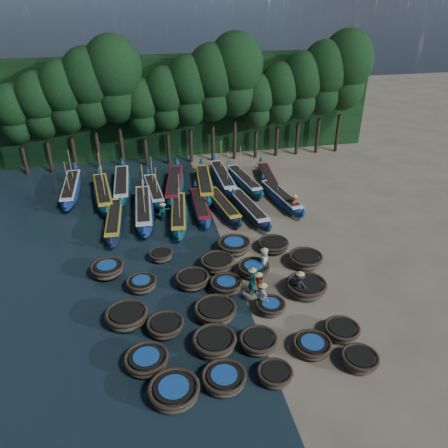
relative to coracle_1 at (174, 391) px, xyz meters
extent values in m
plane|color=gray|center=(4.88, 9.15, -0.45)|extent=(120.00, 120.00, 0.00)
cube|color=black|center=(4.88, 32.65, 4.55)|extent=(40.00, 3.00, 10.00)
ellipsoid|color=#4C432F|center=(0.00, 0.00, -0.10)|extent=(2.70, 2.70, 0.70)
torus|color=#362B20|center=(0.00, 0.00, 0.23)|extent=(2.37, 2.37, 0.21)
cylinder|color=black|center=(0.00, 0.00, 0.27)|extent=(1.81, 1.81, 0.06)
cylinder|color=#1C4C9A|center=(0.00, 0.00, 0.31)|extent=(1.39, 1.39, 0.04)
ellipsoid|color=#4C432F|center=(2.34, 0.27, -0.14)|extent=(2.09, 2.09, 0.63)
torus|color=#362B20|center=(2.34, 0.27, 0.15)|extent=(2.12, 2.12, 0.19)
cylinder|color=black|center=(2.34, 0.27, 0.19)|extent=(1.62, 1.62, 0.06)
cylinder|color=#1C4C9A|center=(2.34, 0.27, 0.23)|extent=(1.25, 1.25, 0.04)
ellipsoid|color=#4C432F|center=(4.73, 0.05, -0.16)|extent=(1.79, 1.79, 0.59)
torus|color=#362B20|center=(4.73, 0.05, 0.12)|extent=(1.72, 1.72, 0.18)
cylinder|color=black|center=(4.73, 0.05, 0.15)|extent=(1.29, 1.29, 0.05)
ellipsoid|color=#4C432F|center=(9.04, 0.05, -0.15)|extent=(2.10, 2.10, 0.61)
torus|color=#362B20|center=(9.04, 0.05, 0.14)|extent=(1.86, 1.86, 0.18)
cylinder|color=black|center=(9.04, 0.05, 0.17)|extent=(1.41, 1.41, 0.06)
ellipsoid|color=#4C432F|center=(-1.10, 2.13, -0.13)|extent=(2.71, 2.71, 0.64)
torus|color=#362B20|center=(-1.10, 2.13, 0.17)|extent=(2.20, 2.20, 0.20)
cylinder|color=black|center=(-1.10, 2.13, 0.21)|extent=(1.68, 1.68, 0.06)
cylinder|color=#1C4C9A|center=(-1.10, 2.13, 0.25)|extent=(1.29, 1.29, 0.04)
ellipsoid|color=#4C432F|center=(2.33, 2.57, -0.08)|extent=(2.41, 2.41, 0.76)
torus|color=#362B20|center=(2.33, 2.57, 0.28)|extent=(2.28, 2.28, 0.23)
cylinder|color=black|center=(2.33, 2.57, 0.33)|extent=(1.72, 1.72, 0.07)
ellipsoid|color=#4C432F|center=(4.54, 2.22, -0.13)|extent=(1.88, 1.88, 0.65)
torus|color=#362B20|center=(4.54, 2.22, 0.17)|extent=(2.00, 2.00, 0.20)
cylinder|color=black|center=(4.54, 2.22, 0.21)|extent=(1.52, 1.52, 0.06)
ellipsoid|color=#4C432F|center=(7.13, 1.43, -0.17)|extent=(1.95, 1.95, 0.58)
torus|color=#362B20|center=(7.13, 1.43, 0.11)|extent=(2.00, 2.00, 0.18)
cylinder|color=black|center=(7.13, 1.43, 0.14)|extent=(1.53, 1.53, 0.05)
cylinder|color=#1C4C9A|center=(7.13, 1.43, 0.18)|extent=(1.18, 1.18, 0.04)
ellipsoid|color=#4C432F|center=(9.07, 2.11, -0.15)|extent=(2.28, 2.28, 0.61)
torus|color=#362B20|center=(9.07, 2.11, 0.14)|extent=(1.91, 1.91, 0.19)
cylinder|color=black|center=(9.07, 2.11, 0.18)|extent=(1.45, 1.45, 0.06)
ellipsoid|color=#4C432F|center=(-1.98, 5.49, -0.08)|extent=(2.49, 2.49, 0.75)
torus|color=#362B20|center=(-1.98, 5.49, 0.28)|extent=(2.37, 2.37, 0.23)
cylinder|color=black|center=(-1.98, 5.49, 0.32)|extent=(1.79, 1.79, 0.07)
ellipsoid|color=#4C432F|center=(0.01, 4.37, -0.13)|extent=(2.29, 2.29, 0.65)
torus|color=#362B20|center=(0.01, 4.37, 0.18)|extent=(2.03, 2.03, 0.20)
cylinder|color=black|center=(0.01, 4.37, 0.22)|extent=(1.53, 1.53, 0.06)
ellipsoid|color=#4C432F|center=(2.84, 4.95, -0.09)|extent=(2.73, 2.73, 0.72)
torus|color=#362B20|center=(2.84, 4.95, 0.24)|extent=(2.39, 2.39, 0.22)
cylinder|color=black|center=(2.84, 4.95, 0.29)|extent=(1.83, 1.83, 0.07)
ellipsoid|color=#4C432F|center=(5.99, 4.80, -0.17)|extent=(1.63, 1.63, 0.56)
torus|color=#362B20|center=(5.99, 4.80, 0.09)|extent=(1.74, 1.74, 0.17)
cylinder|color=black|center=(5.99, 4.80, 0.12)|extent=(1.32, 1.32, 0.05)
cylinder|color=#1C4C9A|center=(5.99, 4.80, 0.16)|extent=(1.01, 1.01, 0.03)
ellipsoid|color=#4C432F|center=(8.58, 5.96, -0.09)|extent=(2.85, 2.85, 0.72)
torus|color=#362B20|center=(8.58, 5.96, 0.25)|extent=(2.48, 2.48, 0.22)
cylinder|color=black|center=(8.58, 5.96, 0.29)|extent=(1.89, 1.89, 0.07)
ellipsoid|color=#4C432F|center=(-1.06, 8.41, -0.14)|extent=(1.80, 1.80, 0.64)
torus|color=#362B20|center=(-1.06, 8.41, 0.17)|extent=(1.89, 1.89, 0.19)
cylinder|color=black|center=(-1.06, 8.41, 0.20)|extent=(1.42, 1.42, 0.06)
cylinder|color=#1C4C9A|center=(-1.06, 8.41, 0.24)|extent=(1.10, 1.10, 0.04)
ellipsoid|color=#4C432F|center=(2.02, 8.13, -0.11)|extent=(2.09, 2.09, 0.69)
torus|color=#362B20|center=(2.02, 8.13, 0.21)|extent=(2.12, 2.12, 0.21)
cylinder|color=black|center=(2.02, 8.13, 0.26)|extent=(1.60, 1.60, 0.06)
ellipsoid|color=#4C432F|center=(3.93, 7.18, -0.12)|extent=(2.04, 2.04, 0.68)
torus|color=#362B20|center=(3.93, 7.18, 0.20)|extent=(1.99, 1.99, 0.21)
cylinder|color=black|center=(3.93, 7.18, 0.24)|extent=(1.50, 1.50, 0.06)
cylinder|color=#1C4C9A|center=(3.93, 7.18, 0.28)|extent=(1.15, 1.15, 0.04)
ellipsoid|color=#4C432F|center=(6.02, 8.51, -0.14)|extent=(2.43, 2.43, 0.64)
torus|color=#362B20|center=(6.02, 8.51, 0.16)|extent=(2.08, 2.08, 0.19)
cylinder|color=black|center=(6.02, 8.51, 0.20)|extent=(1.58, 1.58, 0.06)
cylinder|color=#1C4C9A|center=(6.02, 8.51, 0.24)|extent=(1.22, 1.22, 0.04)
ellipsoid|color=#4C432F|center=(9.64, 8.77, -0.10)|extent=(2.42, 2.42, 0.72)
torus|color=#362B20|center=(9.64, 8.77, 0.24)|extent=(2.28, 2.28, 0.22)
cylinder|color=black|center=(9.64, 8.77, 0.28)|extent=(1.73, 1.73, 0.07)
ellipsoid|color=#4C432F|center=(-3.13, 10.32, -0.09)|extent=(2.27, 2.27, 0.73)
torus|color=#362B20|center=(-3.13, 10.32, 0.25)|extent=(2.16, 2.16, 0.22)
cylinder|color=black|center=(-3.13, 10.32, 0.30)|extent=(1.62, 1.62, 0.07)
cylinder|color=#1C4C9A|center=(-3.13, 10.32, 0.34)|extent=(1.25, 1.25, 0.04)
ellipsoid|color=#4C432F|center=(0.35, 11.39, -0.16)|extent=(1.94, 1.94, 0.58)
torus|color=#362B20|center=(0.35, 11.39, 0.11)|extent=(1.63, 1.63, 0.18)
cylinder|color=black|center=(0.35, 11.39, 0.14)|extent=(1.22, 1.22, 0.05)
ellipsoid|color=#4C432F|center=(3.85, 9.55, -0.08)|extent=(2.27, 2.27, 0.74)
torus|color=#362B20|center=(3.85, 9.55, 0.26)|extent=(2.22, 2.22, 0.22)
cylinder|color=black|center=(3.85, 9.55, 0.31)|extent=(1.68, 1.68, 0.07)
ellipsoid|color=#4C432F|center=(5.39, 11.36, -0.08)|extent=(2.21, 2.21, 0.76)
torus|color=#362B20|center=(5.39, 11.36, 0.28)|extent=(2.35, 2.35, 0.23)
cylinder|color=black|center=(5.39, 11.36, 0.33)|extent=(1.78, 1.78, 0.07)
cylinder|color=#1C4C9A|center=(5.39, 11.36, 0.37)|extent=(1.37, 1.37, 0.05)
ellipsoid|color=#4C432F|center=(8.13, 11.01, -0.13)|extent=(2.06, 2.06, 0.65)
torus|color=#362B20|center=(8.13, 11.01, 0.17)|extent=(2.16, 2.16, 0.20)
cylinder|color=black|center=(8.13, 11.01, 0.21)|extent=(1.65, 1.65, 0.06)
ellipsoid|color=#0E1E35|center=(-2.71, 16.73, 0.03)|extent=(1.79, 7.86, 0.97)
cone|color=#0E1E35|center=(-2.53, 20.53, 0.67)|extent=(0.43, 0.43, 0.58)
cone|color=#0E1E35|center=(-2.90, 12.93, 0.62)|extent=(0.43, 0.43, 0.49)
cube|color=gold|center=(-2.71, 16.73, 0.44)|extent=(1.32, 6.09, 0.12)
cube|color=black|center=(-2.71, 16.73, 0.52)|extent=(1.02, 5.30, 0.10)
ellipsoid|color=navy|center=(-0.44, 18.04, 0.10)|extent=(1.89, 9.00, 1.12)
cone|color=navy|center=(-0.31, 22.40, 0.83)|extent=(0.49, 0.49, 0.67)
cone|color=navy|center=(-0.58, 13.68, 0.78)|extent=(0.49, 0.49, 0.56)
cube|color=silver|center=(-0.44, 18.04, 0.57)|extent=(1.39, 6.97, 0.13)
cube|color=black|center=(-0.44, 18.04, 0.66)|extent=(1.06, 6.07, 0.11)
cylinder|color=#997F4C|center=(-0.29, 19.38, 1.89)|extent=(0.08, 0.27, 3.13)
cylinder|color=#997F4C|center=(-0.39, 16.36, 1.89)|extent=(0.08, 0.27, 3.13)
plane|color=red|center=(-0.22, 16.35, 3.26)|extent=(0.00, 0.39, 0.39)
ellipsoid|color=#0D474D|center=(2.19, 16.70, 0.04)|extent=(2.36, 8.06, 0.99)
cone|color=#0D474D|center=(2.65, 20.55, 0.69)|extent=(0.44, 0.44, 0.60)
cone|color=#0D474D|center=(1.74, 12.86, 0.64)|extent=(0.44, 0.44, 0.50)
cube|color=gold|center=(2.19, 16.70, 0.46)|extent=(1.76, 6.24, 0.12)
cube|color=black|center=(2.19, 16.70, 0.54)|extent=(1.40, 5.42, 0.10)
cylinder|color=#997F4C|center=(2.43, 17.87, 1.63)|extent=(0.07, 0.24, 2.78)
cylinder|color=#997F4C|center=(2.12, 15.21, 1.63)|extent=(0.07, 0.24, 2.78)
plane|color=red|center=(2.26, 15.19, 2.84)|extent=(0.00, 0.35, 0.35)
ellipsoid|color=navy|center=(4.09, 17.81, 0.00)|extent=(1.56, 7.32, 0.91)
cone|color=navy|center=(4.22, 21.36, 0.59)|extent=(0.40, 0.40, 0.55)
cone|color=navy|center=(3.97, 14.27, 0.55)|extent=(0.40, 0.40, 0.45)
cube|color=maroon|center=(4.09, 17.81, 0.38)|extent=(1.15, 5.67, 0.11)
cube|color=black|center=(4.09, 17.81, 0.46)|extent=(0.88, 4.93, 0.09)
ellipsoid|color=#0E1E35|center=(5.88, 17.52, 0.01)|extent=(2.50, 7.63, 0.94)
cone|color=#0E1E35|center=(5.31, 21.14, 0.62)|extent=(0.41, 0.41, 0.56)
cone|color=#0E1E35|center=(6.44, 13.90, 0.58)|extent=(0.41, 0.41, 0.47)
cube|color=gold|center=(5.88, 17.52, 0.41)|extent=(1.87, 5.90, 0.11)
cube|color=black|center=(5.88, 17.52, 0.48)|extent=(1.51, 5.12, 0.09)
ellipsoid|color=#0E1E35|center=(7.78, 16.58, 0.04)|extent=(2.60, 7.96, 0.98)
cone|color=#0E1E35|center=(7.19, 20.36, 0.67)|extent=(0.43, 0.43, 0.59)
cone|color=#0E1E35|center=(8.37, 12.81, 0.62)|extent=(0.43, 0.43, 0.49)
cube|color=silver|center=(7.78, 16.58, 0.45)|extent=(1.95, 6.16, 0.12)
cube|color=black|center=(7.78, 16.58, 0.53)|extent=(1.57, 5.35, 0.10)
ellipsoid|color=navy|center=(11.04, 18.02, 0.02)|extent=(2.49, 7.75, 0.95)
cone|color=navy|center=(10.48, 21.70, 0.64)|extent=(0.42, 0.42, 0.57)
cone|color=navy|center=(11.59, 14.34, 0.59)|extent=(0.42, 0.42, 0.48)
cube|color=silver|center=(11.04, 18.02, 0.42)|extent=(1.87, 6.00, 0.11)
cube|color=black|center=(11.04, 18.02, 0.50)|extent=(1.50, 5.20, 0.10)
ellipsoid|color=navy|center=(-6.49, 23.40, 0.08)|extent=(1.60, 8.54, 1.07)
cone|color=navy|center=(-6.45, 27.56, 0.77)|extent=(0.47, 0.47, 0.64)
cone|color=navy|center=(-6.52, 19.24, 0.72)|extent=(0.47, 0.47, 0.53)
cube|color=silver|center=(-6.49, 23.40, 0.53)|extent=(1.17, 6.62, 0.13)
cube|color=black|center=(-6.49, 23.40, 0.61)|extent=(0.87, 5.76, 0.11)
cylinder|color=#997F4C|center=(-6.37, 24.68, 1.78)|extent=(0.07, 0.25, 2.98)
cylinder|color=#997F4C|center=(-6.39, 21.80, 1.78)|extent=(0.07, 0.25, 2.98)
plane|color=red|center=(-6.23, 21.80, 3.08)|extent=(0.00, 0.37, 0.37)
ellipsoid|color=#0D474D|center=(-3.72, 21.85, 0.09)|extent=(2.48, 8.77, 1.08)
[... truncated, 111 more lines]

